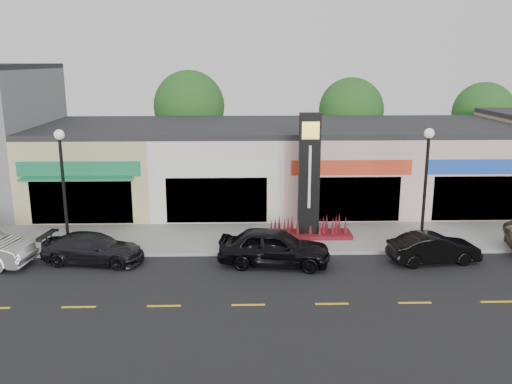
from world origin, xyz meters
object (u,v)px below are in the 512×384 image
(lamp_west_near, at_px, (63,179))
(car_dark_sedan, at_px, (93,248))
(lamp_east_near, at_px, (426,176))
(car_black_conv, at_px, (434,248))
(pylon_sign, at_px, (309,194))
(car_black_sedan, at_px, (274,247))

(lamp_west_near, height_order, car_dark_sedan, lamp_west_near)
(lamp_west_near, relative_size, lamp_east_near, 1.00)
(lamp_west_near, distance_m, car_black_conv, 16.36)
(lamp_west_near, bearing_deg, lamp_east_near, 0.00)
(lamp_west_near, relative_size, pylon_sign, 0.91)
(pylon_sign, relative_size, car_black_sedan, 1.27)
(car_black_sedan, distance_m, car_black_conv, 6.88)
(lamp_west_near, height_order, lamp_east_near, same)
(lamp_east_near, bearing_deg, car_black_sedan, -166.73)
(lamp_east_near, distance_m, car_dark_sedan, 14.92)
(lamp_east_near, height_order, car_black_sedan, lamp_east_near)
(lamp_west_near, distance_m, car_dark_sedan, 3.35)
(lamp_west_near, height_order, car_black_sedan, lamp_west_near)
(lamp_west_near, xyz_separation_m, car_dark_sedan, (1.39, -1.11, -2.84))
(car_dark_sedan, distance_m, car_black_sedan, 7.79)
(car_dark_sedan, relative_size, car_black_conv, 1.13)
(lamp_west_near, xyz_separation_m, car_black_sedan, (9.16, -1.61, -2.67))
(car_black_sedan, height_order, car_black_conv, car_black_sedan)
(lamp_east_near, height_order, pylon_sign, pylon_sign)
(pylon_sign, xyz_separation_m, car_black_sedan, (-1.84, -3.31, -1.47))
(lamp_west_near, distance_m, car_black_sedan, 9.68)
(car_black_sedan, bearing_deg, lamp_east_near, -68.37)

